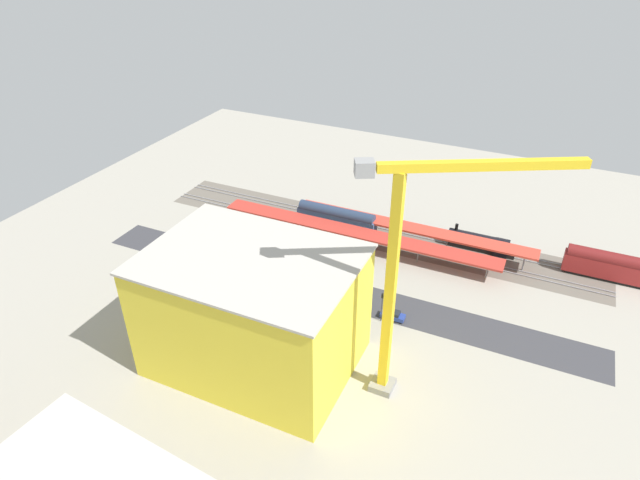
# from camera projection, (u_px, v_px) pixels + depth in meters

# --- Properties ---
(ground_plane) EXTENTS (167.03, 167.03, 0.00)m
(ground_plane) POSITION_uv_depth(u_px,v_px,m) (334.00, 281.00, 110.90)
(ground_plane) COLOR #9E998C
(ground_plane) RESTS_ON ground
(rail_bed) EXTENTS (104.52, 14.97, 0.01)m
(rail_bed) POSITION_uv_depth(u_px,v_px,m) (372.00, 232.00, 127.67)
(rail_bed) COLOR #665E54
(rail_bed) RESTS_ON ground
(street_asphalt) EXTENTS (104.47, 9.96, 0.01)m
(street_asphalt) POSITION_uv_depth(u_px,v_px,m) (328.00, 289.00, 108.52)
(street_asphalt) COLOR #38383D
(street_asphalt) RESTS_ON ground
(track_rails) EXTENTS (104.39, 8.53, 0.12)m
(track_rails) POSITION_uv_depth(u_px,v_px,m) (372.00, 231.00, 127.58)
(track_rails) COLOR #9E9EA8
(track_rails) RESTS_ON ground
(platform_canopy_near) EXTENTS (64.40, 5.30, 4.02)m
(platform_canopy_near) POSITION_uv_depth(u_px,v_px,m) (355.00, 232.00, 120.25)
(platform_canopy_near) COLOR #B73328
(platform_canopy_near) RESTS_ON ground
(platform_canopy_far) EXTENTS (54.39, 4.75, 4.61)m
(platform_canopy_far) POSITION_uv_depth(u_px,v_px,m) (412.00, 228.00, 120.70)
(platform_canopy_far) COLOR #C63D2D
(platform_canopy_far) RESTS_ON ground
(locomotive) EXTENTS (14.76, 3.03, 5.20)m
(locomotive) POSITION_uv_depth(u_px,v_px,m) (481.00, 243.00, 120.14)
(locomotive) COLOR black
(locomotive) RESTS_ON ground
(passenger_coach) EXTENTS (17.92, 3.26, 6.18)m
(passenger_coach) POSITION_uv_depth(u_px,v_px,m) (611.00, 266.00, 110.00)
(passenger_coach) COLOR black
(passenger_coach) RESTS_ON ground
(freight_coach_far) EXTENTS (19.18, 3.00, 6.22)m
(freight_coach_far) POSITION_uv_depth(u_px,v_px,m) (336.00, 219.00, 126.48)
(freight_coach_far) COLOR black
(freight_coach_far) RESTS_ON ground
(parked_car_0) EXTENTS (4.53, 1.88, 1.74)m
(parked_car_0) POSITION_uv_depth(u_px,v_px,m) (393.00, 315.00, 100.45)
(parked_car_0) COLOR black
(parked_car_0) RESTS_ON ground
(parked_car_1) EXTENTS (4.12, 1.94, 1.80)m
(parked_car_1) POSITION_uv_depth(u_px,v_px,m) (353.00, 306.00, 102.86)
(parked_car_1) COLOR black
(parked_car_1) RESTS_ON ground
(parked_car_2) EXTENTS (4.36, 1.82, 1.70)m
(parked_car_2) POSITION_uv_depth(u_px,v_px,m) (318.00, 296.00, 105.49)
(parked_car_2) COLOR black
(parked_car_2) RESTS_ON ground
(parked_car_3) EXTENTS (4.73, 1.86, 1.77)m
(parked_car_3) POSITION_uv_depth(u_px,v_px,m) (286.00, 285.00, 108.40)
(parked_car_3) COLOR black
(parked_car_3) RESTS_ON ground
(parked_car_4) EXTENTS (4.43, 1.89, 1.80)m
(parked_car_4) POSITION_uv_depth(u_px,v_px,m) (253.00, 276.00, 111.16)
(parked_car_4) COLOR black
(parked_car_4) RESTS_ON ground
(construction_building) EXTENTS (32.09, 23.35, 20.06)m
(construction_building) POSITION_uv_depth(u_px,v_px,m) (254.00, 312.00, 86.76)
(construction_building) COLOR yellow
(construction_building) RESTS_ON ground
(construction_roof_slab) EXTENTS (32.70, 23.96, 0.40)m
(construction_roof_slab) POSITION_uv_depth(u_px,v_px,m) (250.00, 259.00, 81.39)
(construction_roof_slab) COLOR #B7B2A8
(construction_roof_slab) RESTS_ON construction_building
(tower_crane) EXTENTS (26.63, 15.33, 39.19)m
(tower_crane) POSITION_uv_depth(u_px,v_px,m) (411.00, 265.00, 74.21)
(tower_crane) COLOR gray
(tower_crane) RESTS_ON ground
(box_truck_0) EXTENTS (9.71, 2.50, 3.12)m
(box_truck_0) POSITION_uv_depth(u_px,v_px,m) (291.00, 296.00, 104.23)
(box_truck_0) COLOR black
(box_truck_0) RESTS_ON ground
(street_tree_0) EXTENTS (4.72, 4.72, 7.21)m
(street_tree_0) POSITION_uv_depth(u_px,v_px,m) (290.00, 243.00, 114.54)
(street_tree_0) COLOR brown
(street_tree_0) RESTS_ON ground
(street_tree_1) EXTENTS (4.61, 4.61, 7.59)m
(street_tree_1) POSITION_uv_depth(u_px,v_px,m) (275.00, 238.00, 115.30)
(street_tree_1) COLOR brown
(street_tree_1) RESTS_ON ground
(street_tree_2) EXTENTS (4.38, 4.38, 7.57)m
(street_tree_2) POSITION_uv_depth(u_px,v_px,m) (227.00, 229.00, 118.39)
(street_tree_2) COLOR brown
(street_tree_2) RESTS_ON ground
(street_tree_3) EXTENTS (5.15, 5.15, 6.89)m
(street_tree_3) POSITION_uv_depth(u_px,v_px,m) (222.00, 230.00, 119.96)
(street_tree_3) COLOR brown
(street_tree_3) RESTS_ON ground
(street_tree_4) EXTENTS (6.11, 6.11, 8.62)m
(street_tree_4) POSITION_uv_depth(u_px,v_px,m) (272.00, 240.00, 114.11)
(street_tree_4) COLOR brown
(street_tree_4) RESTS_ON ground
(street_tree_5) EXTENTS (5.72, 5.72, 7.53)m
(street_tree_5) POSITION_uv_depth(u_px,v_px,m) (334.00, 254.00, 111.10)
(street_tree_5) COLOR brown
(street_tree_5) RESTS_ON ground
(traffic_light) EXTENTS (0.50, 0.36, 6.31)m
(traffic_light) POSITION_uv_depth(u_px,v_px,m) (382.00, 303.00, 98.10)
(traffic_light) COLOR #333333
(traffic_light) RESTS_ON ground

